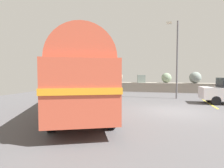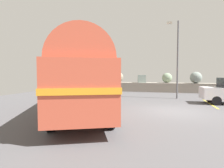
{
  "view_description": "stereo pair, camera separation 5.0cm",
  "coord_description": "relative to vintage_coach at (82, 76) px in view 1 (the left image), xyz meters",
  "views": [
    {
      "loc": [
        -0.84,
        -10.99,
        2.13
      ],
      "look_at": [
        -3.29,
        -1.75,
        1.62
      ],
      "focal_mm": 29.57,
      "sensor_mm": 36.0,
      "label": 1
    },
    {
      "loc": [
        -0.79,
        -10.97,
        2.13
      ],
      "look_at": [
        -3.29,
        -1.75,
        1.62
      ],
      "focal_mm": 29.57,
      "sensor_mm": 36.0,
      "label": 2
    }
  ],
  "objects": [
    {
      "name": "ground",
      "position": [
        4.78,
        2.24,
        -2.04
      ],
      "size": [
        32.0,
        26.0,
        0.02
      ],
      "color": "#504E51"
    },
    {
      "name": "breakwater",
      "position": [
        4.51,
        14.03,
        -1.34
      ],
      "size": [
        31.36,
        1.95,
        2.42
      ],
      "color": "gray",
      "rests_on": "ground"
    },
    {
      "name": "vintage_coach",
      "position": [
        0.0,
        0.0,
        0.0
      ],
      "size": [
        5.7,
        8.81,
        3.7
      ],
      "rotation": [
        0.0,
        0.0,
        0.42
      ],
      "color": "black",
      "rests_on": "ground"
    },
    {
      "name": "lamp_post",
      "position": [
        5.17,
        8.0,
        1.68
      ],
      "size": [
        1.0,
        0.27,
        6.64
      ],
      "color": "#5B5B60",
      "rests_on": "ground"
    }
  ]
}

